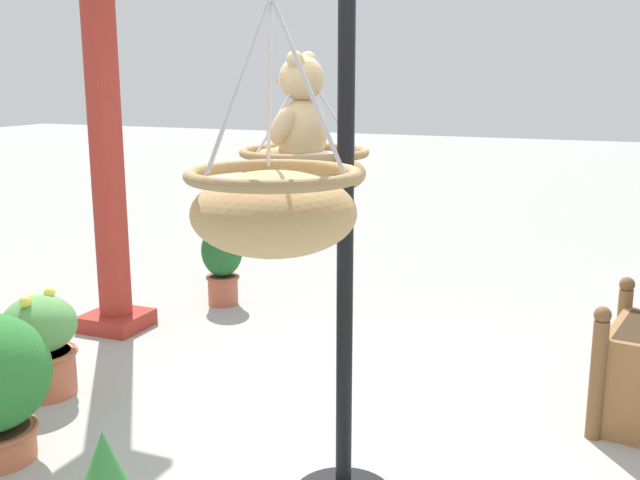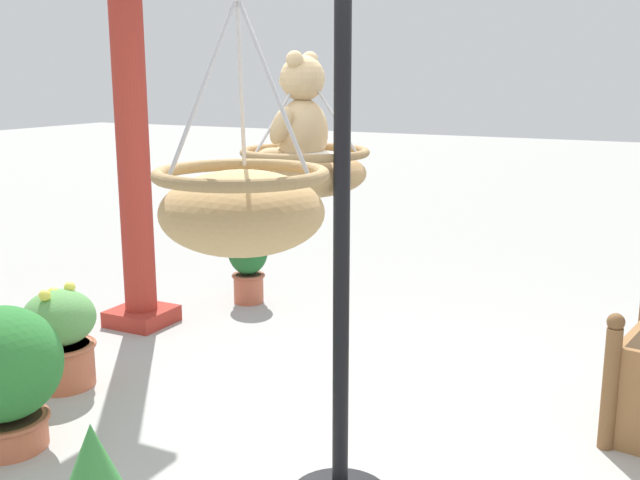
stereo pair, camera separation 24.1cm
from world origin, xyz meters
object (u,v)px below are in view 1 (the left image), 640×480
teddy_bear (299,119)px  potted_plant_tall_leafy (41,343)px  display_pole_central (344,331)px  hanging_basket_with_teddy (304,170)px  potted_plant_flowering_red (222,260)px  hanging_basket_left_high (274,207)px  greenhouse_pillar_right (105,129)px

teddy_bear → potted_plant_tall_leafy: size_ratio=0.78×
display_pole_central → hanging_basket_with_teddy: (0.15, 0.25, 0.66)m
teddy_bear → potted_plant_flowering_red: size_ratio=0.74×
teddy_bear → hanging_basket_with_teddy: bearing=-90.0°
hanging_basket_left_high → potted_plant_flowering_red: size_ratio=1.04×
display_pole_central → potted_plant_flowering_red: 3.10m
hanging_basket_left_high → potted_plant_tall_leafy: hanging_basket_left_high is taller
hanging_basket_with_teddy → potted_plant_tall_leafy: size_ratio=0.88×
greenhouse_pillar_right → potted_plant_tall_leafy: size_ratio=4.78×
teddy_bear → potted_plant_tall_leafy: bearing=82.4°
greenhouse_pillar_right → potted_plant_tall_leafy: (-1.13, -0.34, -1.16)m
teddy_bear → potted_plant_flowering_red: bearing=37.5°
potted_plant_flowering_red → display_pole_central: bearing=-140.2°
hanging_basket_with_teddy → potted_plant_flowering_red: 3.00m
potted_plant_flowering_red → potted_plant_tall_leafy: bearing=177.4°
hanging_basket_with_teddy → teddy_bear: 0.22m
display_pole_central → hanging_basket_with_teddy: bearing=59.0°
hanging_basket_left_high → potted_plant_tall_leafy: 2.88m
hanging_basket_with_teddy → display_pole_central: bearing=-121.0°
potted_plant_flowering_red → potted_plant_tall_leafy: (-1.97, 0.09, -0.05)m
hanging_basket_left_high → greenhouse_pillar_right: 3.60m
hanging_basket_with_teddy → teddy_bear: (-0.00, 0.02, 0.22)m
greenhouse_pillar_right → hanging_basket_left_high: bearing=-134.5°
hanging_basket_left_high → display_pole_central: bearing=9.5°
teddy_bear → display_pole_central: bearing=-118.7°
greenhouse_pillar_right → potted_plant_flowering_red: greenhouse_pillar_right is taller
hanging_basket_left_high → greenhouse_pillar_right: greenhouse_pillar_right is taller
display_pole_central → hanging_basket_with_teddy: 0.72m
display_pole_central → teddy_bear: (0.15, 0.27, 0.88)m
potted_plant_flowering_red → greenhouse_pillar_right: bearing=153.0°
teddy_bear → hanging_basket_left_high: hanging_basket_left_high is taller
display_pole_central → hanging_basket_left_high: (-1.00, -0.17, 0.71)m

